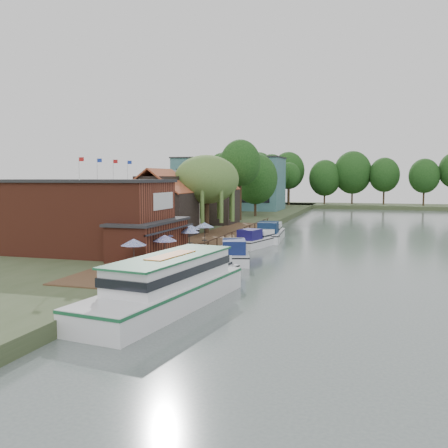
% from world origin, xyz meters
% --- Properties ---
extents(ground, '(260.00, 260.00, 0.00)m').
position_xyz_m(ground, '(0.00, 0.00, 0.00)').
color(ground, '#4C5856').
rests_on(ground, ground).
extents(land_bank, '(50.00, 140.00, 1.00)m').
position_xyz_m(land_bank, '(-30.00, 35.00, 0.50)').
color(land_bank, '#384728').
rests_on(land_bank, ground).
extents(quay_deck, '(6.00, 50.00, 0.10)m').
position_xyz_m(quay_deck, '(-8.00, 10.00, 1.05)').
color(quay_deck, '#47301E').
rests_on(quay_deck, land_bank).
extents(quay_rail, '(0.20, 49.00, 1.00)m').
position_xyz_m(quay_rail, '(-5.30, 10.50, 1.50)').
color(quay_rail, black).
rests_on(quay_rail, land_bank).
extents(pub, '(20.00, 11.00, 7.30)m').
position_xyz_m(pub, '(-14.00, -1.00, 4.65)').
color(pub, maroon).
rests_on(pub, land_bank).
extents(hotel_block, '(25.40, 12.40, 12.30)m').
position_xyz_m(hotel_block, '(-22.00, 70.00, 7.15)').
color(hotel_block, '#38666B').
rests_on(hotel_block, land_bank).
extents(cottage_a, '(8.60, 7.60, 8.50)m').
position_xyz_m(cottage_a, '(-15.00, 14.00, 5.25)').
color(cottage_a, black).
rests_on(cottage_a, land_bank).
extents(cottage_b, '(9.60, 8.60, 8.50)m').
position_xyz_m(cottage_b, '(-18.00, 24.00, 5.25)').
color(cottage_b, beige).
rests_on(cottage_b, land_bank).
extents(cottage_c, '(7.60, 7.60, 8.50)m').
position_xyz_m(cottage_c, '(-14.00, 33.00, 5.25)').
color(cottage_c, black).
rests_on(cottage_c, land_bank).
extents(willow, '(8.60, 8.60, 10.43)m').
position_xyz_m(willow, '(-10.50, 19.00, 6.21)').
color(willow, '#476B2D').
rests_on(willow, land_bank).
extents(umbrella_0, '(2.18, 2.18, 2.38)m').
position_xyz_m(umbrella_0, '(-7.86, -7.47, 2.29)').
color(umbrella_0, navy).
rests_on(umbrella_0, quay_deck).
extents(umbrella_1, '(2.19, 2.19, 2.38)m').
position_xyz_m(umbrella_1, '(-6.56, -4.15, 2.29)').
color(umbrella_1, navy).
rests_on(umbrella_1, quay_deck).
extents(umbrella_2, '(2.20, 2.20, 2.38)m').
position_xyz_m(umbrella_2, '(-8.24, -0.85, 2.29)').
color(umbrella_2, navy).
rests_on(umbrella_2, quay_deck).
extents(umbrella_3, '(2.12, 2.12, 2.38)m').
position_xyz_m(umbrella_3, '(-6.92, 2.82, 2.29)').
color(umbrella_3, navy).
rests_on(umbrella_3, quay_deck).
extents(umbrella_4, '(2.36, 2.36, 2.38)m').
position_xyz_m(umbrella_4, '(-8.02, 5.80, 2.29)').
color(umbrella_4, navy).
rests_on(umbrella_4, quay_deck).
extents(umbrella_5, '(2.20, 2.20, 2.38)m').
position_xyz_m(umbrella_5, '(-7.18, 8.40, 2.29)').
color(umbrella_5, navy).
rests_on(umbrella_5, quay_deck).
extents(cruiser_0, '(4.57, 9.86, 2.28)m').
position_xyz_m(cruiser_0, '(-2.11, -6.87, 1.14)').
color(cruiser_0, silver).
rests_on(cruiser_0, ground).
extents(cruiser_1, '(5.82, 10.38, 2.40)m').
position_xyz_m(cruiser_1, '(-2.66, 4.26, 1.20)').
color(cruiser_1, silver).
rests_on(cruiser_1, ground).
extents(cruiser_2, '(5.25, 9.85, 2.26)m').
position_xyz_m(cruiser_2, '(-2.92, 15.65, 1.13)').
color(cruiser_2, silver).
rests_on(cruiser_2, ground).
extents(cruiser_3, '(4.37, 11.12, 2.68)m').
position_xyz_m(cruiser_3, '(-2.49, 22.01, 1.34)').
color(cruiser_3, white).
rests_on(cruiser_3, ground).
extents(tour_boat, '(6.48, 16.04, 3.41)m').
position_xyz_m(tour_boat, '(-2.06, -14.61, 1.70)').
color(tour_boat, silver).
rests_on(tour_boat, ground).
extents(swan, '(0.44, 0.44, 0.44)m').
position_xyz_m(swan, '(-4.50, -9.81, 0.22)').
color(swan, white).
rests_on(swan, ground).
extents(bank_tree_0, '(7.04, 7.04, 14.09)m').
position_xyz_m(bank_tree_0, '(-11.64, 40.98, 8.04)').
color(bank_tree_0, '#143811').
rests_on(bank_tree_0, land_bank).
extents(bank_tree_1, '(8.62, 8.62, 12.21)m').
position_xyz_m(bank_tree_1, '(-11.23, 51.01, 7.11)').
color(bank_tree_1, '#143811').
rests_on(bank_tree_1, land_bank).
extents(bank_tree_2, '(7.78, 7.78, 13.58)m').
position_xyz_m(bank_tree_2, '(-18.06, 58.55, 7.79)').
color(bank_tree_2, '#143811').
rests_on(bank_tree_2, land_bank).
extents(bank_tree_3, '(8.24, 8.24, 12.07)m').
position_xyz_m(bank_tree_3, '(-17.19, 76.62, 7.04)').
color(bank_tree_3, '#143811').
rests_on(bank_tree_3, land_bank).
extents(bank_tree_4, '(8.79, 8.79, 13.62)m').
position_xyz_m(bank_tree_4, '(-14.76, 85.10, 7.81)').
color(bank_tree_4, '#143811').
rests_on(bank_tree_4, land_bank).
extents(bank_tree_5, '(6.18, 6.18, 11.65)m').
position_xyz_m(bank_tree_5, '(-11.32, 92.57, 6.82)').
color(bank_tree_5, '#143811').
rests_on(bank_tree_5, land_bank).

